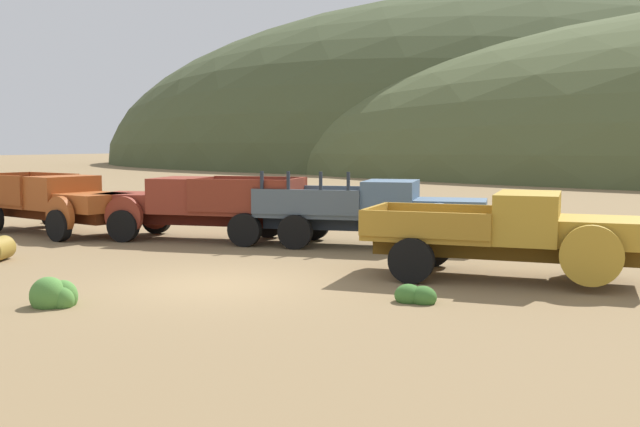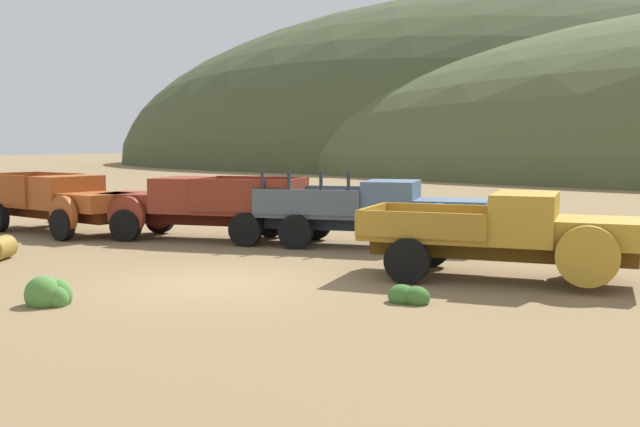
{
  "view_description": "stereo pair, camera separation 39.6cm",
  "coord_description": "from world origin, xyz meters",
  "px_view_note": "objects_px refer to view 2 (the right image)",
  "views": [
    {
      "loc": [
        9.52,
        -11.59,
        2.94
      ],
      "look_at": [
        -0.53,
        5.06,
        1.05
      ],
      "focal_mm": 40.68,
      "sensor_mm": 36.0,
      "label": 1
    },
    {
      "loc": [
        9.85,
        -11.39,
        2.94
      ],
      "look_at": [
        -0.53,
        5.06,
        1.05
      ],
      "focal_mm": 40.68,
      "sensor_mm": 36.0,
      "label": 2
    }
  ],
  "objects_px": {
    "truck_oxide_orange": "(65,202)",
    "truck_chalk_blue": "(386,211)",
    "truck_rust_red": "(188,206)",
    "truck_mustard": "(519,234)"
  },
  "relations": [
    {
      "from": "truck_rust_red",
      "to": "truck_chalk_blue",
      "type": "bearing_deg",
      "value": 179.08
    },
    {
      "from": "truck_chalk_blue",
      "to": "truck_mustard",
      "type": "relative_size",
      "value": 1.1
    },
    {
      "from": "truck_oxide_orange",
      "to": "truck_chalk_blue",
      "type": "height_order",
      "value": "truck_chalk_blue"
    },
    {
      "from": "truck_rust_red",
      "to": "truck_chalk_blue",
      "type": "height_order",
      "value": "truck_chalk_blue"
    },
    {
      "from": "truck_rust_red",
      "to": "truck_oxide_orange",
      "type": "bearing_deg",
      "value": -1.27
    },
    {
      "from": "truck_oxide_orange",
      "to": "truck_chalk_blue",
      "type": "xyz_separation_m",
      "value": [
        10.24,
        2.8,
        -0.0
      ]
    },
    {
      "from": "truck_oxide_orange",
      "to": "truck_rust_red",
      "type": "distance_m",
      "value": 4.44
    },
    {
      "from": "truck_oxide_orange",
      "to": "truck_mustard",
      "type": "relative_size",
      "value": 1.0
    },
    {
      "from": "truck_chalk_blue",
      "to": "truck_mustard",
      "type": "height_order",
      "value": "truck_chalk_blue"
    },
    {
      "from": "truck_oxide_orange",
      "to": "truck_mustard",
      "type": "bearing_deg",
      "value": 3.96
    }
  ]
}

